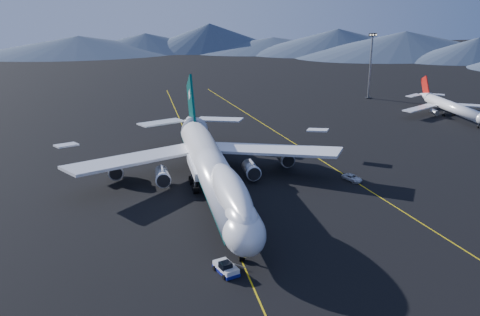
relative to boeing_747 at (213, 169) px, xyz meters
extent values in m
plane|color=black|center=(0.00, -0.03, -5.81)|extent=(500.00, 500.00, 0.00)
cube|color=gold|center=(0.00, -0.03, -5.80)|extent=(0.25, 220.00, 0.01)
cube|color=gold|center=(30.00, 9.97, -5.80)|extent=(28.08, 198.09, 0.01)
cone|color=#3E4C60|center=(-40.81, 231.40, 0.19)|extent=(100.00, 100.00, 12.00)
cone|color=#3E4C60|center=(36.76, 232.07, 0.19)|extent=(100.00, 100.00, 12.00)
cone|color=#3E4C60|center=(110.33, 207.46, 0.19)|extent=(100.00, 100.00, 12.00)
cone|color=#3E4C60|center=(171.87, 160.24, 0.19)|extent=(100.00, 100.00, 12.00)
cylinder|color=silver|center=(0.00, -0.03, -0.21)|extent=(6.50, 56.00, 6.50)
ellipsoid|color=silver|center=(0.00, -28.03, -0.21)|extent=(6.50, 10.40, 6.50)
ellipsoid|color=silver|center=(0.00, -18.53, 2.29)|extent=(5.13, 25.16, 5.85)
cube|color=black|center=(0.00, -30.03, 0.99)|extent=(3.60, 1.61, 1.29)
cone|color=silver|center=(0.00, 32.97, 0.59)|extent=(6.50, 12.00, 6.50)
cube|color=#043E3A|center=(0.00, 0.97, -1.11)|extent=(6.24, 60.00, 1.10)
cube|color=silver|center=(0.00, 5.47, -1.31)|extent=(7.50, 13.00, 1.60)
cube|color=silver|center=(-14.50, 11.47, -0.61)|extent=(30.62, 23.28, 2.83)
cube|color=silver|center=(14.50, 11.47, -0.61)|extent=(30.62, 23.28, 2.83)
cylinder|color=slate|center=(-9.50, 7.47, -3.41)|extent=(2.90, 5.50, 2.90)
cylinder|color=slate|center=(-19.00, 13.97, -3.41)|extent=(2.90, 5.50, 2.90)
cylinder|color=slate|center=(9.50, 7.47, -3.41)|extent=(2.90, 5.50, 2.90)
cylinder|color=slate|center=(19.00, 13.97, -3.41)|extent=(2.90, 5.50, 2.90)
cube|color=#043E3A|center=(0.00, 31.97, 5.59)|extent=(0.55, 14.11, 15.94)
cube|color=silver|center=(-7.50, 34.47, 0.99)|extent=(12.39, 9.47, 0.98)
cube|color=silver|center=(7.50, 34.47, 0.99)|extent=(12.39, 9.47, 0.98)
cylinder|color=black|center=(0.00, -26.53, -5.26)|extent=(0.90, 1.10, 1.10)
cube|color=silver|center=(-3.00, -29.53, -5.07)|extent=(3.46, 4.86, 1.10)
cube|color=navy|center=(-3.00, -29.53, -5.46)|extent=(3.62, 5.08, 0.50)
cube|color=black|center=(-3.00, -29.53, -4.27)|extent=(2.02, 2.02, 0.90)
cylinder|color=silver|center=(84.14, 47.63, -2.65)|extent=(3.34, 28.10, 3.34)
cone|color=silver|center=(84.14, 64.31, -2.30)|extent=(3.34, 6.15, 3.34)
cube|color=silver|center=(75.36, 52.02, -3.36)|extent=(14.75, 9.96, 0.31)
cube|color=silver|center=(92.92, 52.02, -3.36)|extent=(14.75, 9.96, 0.31)
cylinder|color=slate|center=(79.31, 49.82, -4.41)|extent=(1.67, 3.07, 1.67)
cylinder|color=slate|center=(88.97, 49.82, -4.41)|extent=(1.67, 3.07, 1.67)
cube|color=#B31610|center=(84.14, 64.75, 1.04)|extent=(0.31, 5.99, 7.08)
imported|color=silver|center=(30.79, 2.19, -5.16)|extent=(3.79, 5.21, 1.32)
cylinder|color=black|center=(70.74, 79.87, -5.63)|extent=(2.16, 2.16, 0.36)
cylinder|color=slate|center=(70.74, 79.87, 5.43)|extent=(0.63, 0.63, 22.49)
cube|color=black|center=(70.74, 79.87, 16.94)|extent=(2.88, 0.72, 1.08)
camera|label=1|loc=(-15.74, -98.11, 35.50)|focal=40.00mm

